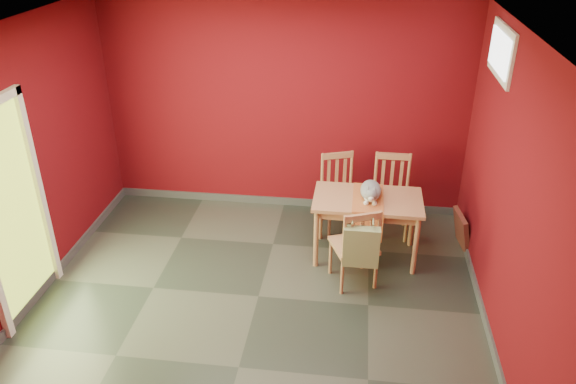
# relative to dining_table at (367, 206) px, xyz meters

# --- Properties ---
(ground) EXTENTS (4.50, 4.50, 0.00)m
(ground) POSITION_rel_dining_table_xyz_m (-1.07, -0.91, -0.65)
(ground) COLOR #2D342D
(ground) RESTS_ON ground
(room_shell) EXTENTS (4.50, 4.50, 4.50)m
(room_shell) POSITION_rel_dining_table_xyz_m (-1.07, -0.91, -0.60)
(room_shell) COLOR #5D0910
(room_shell) RESTS_ON ground
(doorway) EXTENTS (0.06, 1.01, 2.13)m
(doorway) POSITION_rel_dining_table_xyz_m (-3.30, -1.31, 0.48)
(doorway) COLOR #B7D838
(doorway) RESTS_ON ground
(window) EXTENTS (0.05, 0.90, 0.50)m
(window) POSITION_rel_dining_table_xyz_m (1.15, 0.09, 1.70)
(window) COLOR white
(window) RESTS_ON room_shell
(outlet_plate) EXTENTS (0.08, 0.02, 0.12)m
(outlet_plate) POSITION_rel_dining_table_xyz_m (0.53, 1.08, -0.35)
(outlet_plate) COLOR silver
(outlet_plate) RESTS_ON room_shell
(dining_table) EXTENTS (1.19, 0.70, 0.74)m
(dining_table) POSITION_rel_dining_table_xyz_m (0.00, 0.00, 0.00)
(dining_table) COLOR #AC7650
(dining_table) RESTS_ON ground
(table_runner) EXTENTS (0.34, 0.69, 0.35)m
(table_runner) POSITION_rel_dining_table_xyz_m (-0.00, -0.12, 0.04)
(table_runner) COLOR #B25C2E
(table_runner) RESTS_ON dining_table
(chair_far_left) EXTENTS (0.56, 0.56, 0.93)m
(chair_far_left) POSITION_rel_dining_table_xyz_m (-0.33, 0.65, -0.17)
(chair_far_left) COLOR #AC7650
(chair_far_left) RESTS_ON ground
(chair_far_right) EXTENTS (0.46, 0.46, 0.98)m
(chair_far_right) POSITION_rel_dining_table_xyz_m (0.29, 0.59, -0.15)
(chair_far_right) COLOR #AC7650
(chair_far_right) RESTS_ON ground
(chair_near) EXTENTS (0.56, 0.56, 0.93)m
(chair_near) POSITION_rel_dining_table_xyz_m (-0.11, -0.55, -0.18)
(chair_near) COLOR #AC7650
(chair_near) RESTS_ON ground
(tote_bag) EXTENTS (0.36, 0.21, 0.49)m
(tote_bag) POSITION_rel_dining_table_xyz_m (-0.06, -0.76, -0.05)
(tote_bag) COLOR #7B8958
(tote_bag) RESTS_ON chair_near
(cat) EXTENTS (0.28, 0.49, 0.24)m
(cat) POSITION_rel_dining_table_xyz_m (0.02, 0.03, 0.21)
(cat) COLOR slate
(cat) RESTS_ON table_runner
(picture_frame) EXTENTS (0.20, 0.45, 0.44)m
(picture_frame) POSITION_rel_dining_table_xyz_m (1.12, 0.33, -0.43)
(picture_frame) COLOR brown
(picture_frame) RESTS_ON ground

